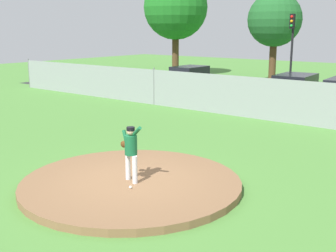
% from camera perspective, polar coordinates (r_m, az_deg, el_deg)
% --- Properties ---
extents(ground_plane, '(80.00, 80.00, 0.00)m').
position_cam_1_polar(ground_plane, '(16.21, 9.80, -1.97)').
color(ground_plane, '#4C8438').
extents(asphalt_strip, '(44.00, 7.00, 0.01)m').
position_cam_1_polar(asphalt_strip, '(23.88, 19.65, 2.18)').
color(asphalt_strip, '#2B2B2D').
rests_on(asphalt_strip, ground_plane).
extents(pitchers_mound, '(5.74, 5.74, 0.19)m').
position_cam_1_polar(pitchers_mound, '(11.49, -4.85, -7.50)').
color(pitchers_mound, brown).
rests_on(pitchers_mound, ground_plane).
extents(pitcher_youth, '(0.82, 0.32, 1.52)m').
position_cam_1_polar(pitcher_youth, '(11.09, -4.93, -2.92)').
color(pitcher_youth, silver).
rests_on(pitcher_youth, pitchers_mound).
extents(baseball, '(0.07, 0.07, 0.07)m').
position_cam_1_polar(baseball, '(10.84, -4.97, -8.03)').
color(baseball, white).
rests_on(baseball, pitchers_mound).
extents(chainlink_fence, '(38.25, 0.07, 2.01)m').
position_cam_1_polar(chainlink_fence, '(19.56, 15.55, 3.11)').
color(chainlink_fence, gray).
rests_on(chainlink_fence, ground_plane).
extents(parked_car_white, '(1.82, 4.28, 1.72)m').
position_cam_1_polar(parked_car_white, '(27.92, 2.85, 6.01)').
color(parked_car_white, silver).
rests_on(parked_car_white, ground_plane).
extents(parked_car_charcoal, '(2.22, 4.81, 1.70)m').
position_cam_1_polar(parked_car_charcoal, '(24.10, 16.35, 4.47)').
color(parked_car_charcoal, '#232328').
rests_on(parked_car_charcoal, ground_plane).
extents(traffic_cone_orange, '(0.40, 0.40, 0.55)m').
position_cam_1_polar(traffic_cone_orange, '(28.22, -1.79, 4.96)').
color(traffic_cone_orange, orange).
rests_on(traffic_cone_orange, asphalt_strip).
extents(traffic_light_near, '(0.28, 0.46, 4.95)m').
position_cam_1_polar(traffic_light_near, '(28.71, 15.98, 10.86)').
color(traffic_light_near, black).
rests_on(traffic_light_near, ground_plane).
extents(tree_broad_right, '(5.50, 5.50, 8.60)m').
position_cam_1_polar(tree_broad_right, '(38.61, 1.01, 15.30)').
color(tree_broad_right, '#4C331E').
rests_on(tree_broad_right, ground_plane).
extents(tree_broad_left, '(3.91, 3.91, 6.66)m').
position_cam_1_polar(tree_broad_left, '(33.18, 13.86, 13.38)').
color(tree_broad_left, '#4C331E').
rests_on(tree_broad_left, ground_plane).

